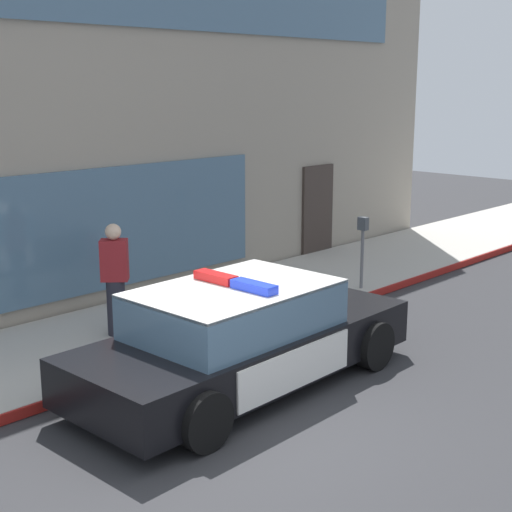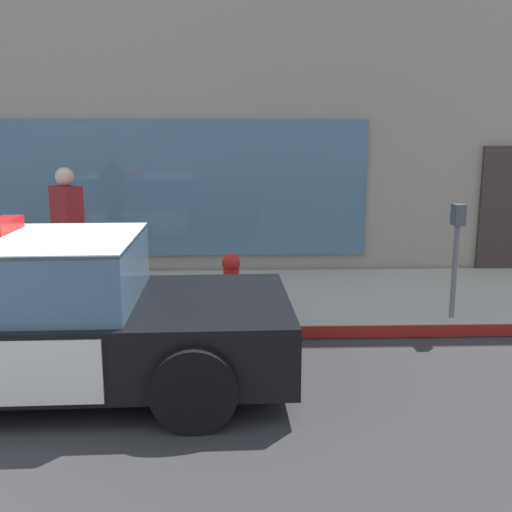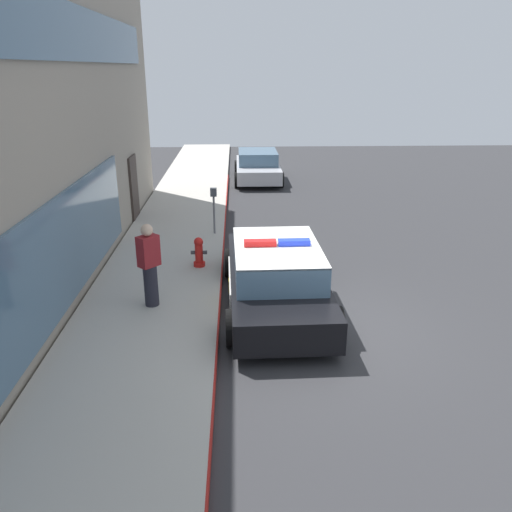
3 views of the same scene
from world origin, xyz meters
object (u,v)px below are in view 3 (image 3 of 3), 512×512
(police_cruiser, at_px, (276,276))
(car_down_street, at_px, (258,166))
(fire_hydrant, at_px, (199,252))
(pedestrian_on_sidewalk, at_px, (149,265))
(parking_meter, at_px, (214,202))

(police_cruiser, height_order, car_down_street, police_cruiser)
(fire_hydrant, bearing_deg, pedestrian_on_sidewalk, 159.16)
(pedestrian_on_sidewalk, height_order, parking_meter, pedestrian_on_sidewalk)
(police_cruiser, height_order, parking_meter, police_cruiser)
(pedestrian_on_sidewalk, bearing_deg, fire_hydrant, 112.35)
(car_down_street, distance_m, pedestrian_on_sidewalk, 13.10)
(parking_meter, bearing_deg, car_down_street, -11.10)
(pedestrian_on_sidewalk, bearing_deg, parking_meter, 120.26)
(fire_hydrant, relative_size, car_down_street, 0.17)
(fire_hydrant, xyz_separation_m, car_down_street, (10.68, -1.86, 0.13))
(parking_meter, bearing_deg, police_cruiser, -162.50)
(police_cruiser, height_order, fire_hydrant, police_cruiser)
(police_cruiser, bearing_deg, pedestrian_on_sidewalk, 92.53)
(car_down_street, xyz_separation_m, pedestrian_on_sidewalk, (-12.82, 2.67, 0.38))
(fire_hydrant, xyz_separation_m, parking_meter, (2.59, -0.27, 0.58))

